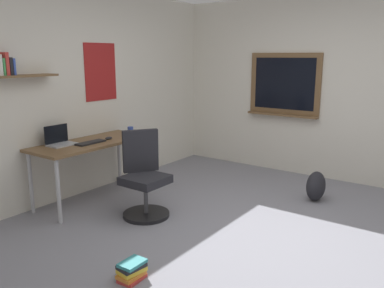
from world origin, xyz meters
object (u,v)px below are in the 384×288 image
(laptop, at_px, (60,140))
(desk, at_px, (92,148))
(backpack, at_px, (316,186))
(office_chair, at_px, (144,180))
(keyboard, at_px, (91,143))
(computer_mouse, at_px, (108,138))
(book_stack_on_floor, at_px, (132,270))
(coffee_mug, at_px, (130,130))

(laptop, bearing_deg, desk, -23.92)
(desk, distance_m, backpack, 2.79)
(office_chair, xyz_separation_m, laptop, (-0.37, 0.96, 0.39))
(desk, bearing_deg, laptop, 156.08)
(laptop, bearing_deg, backpack, -50.86)
(laptop, xyz_separation_m, keyboard, (0.26, -0.23, -0.04))
(computer_mouse, bearing_deg, book_stack_on_floor, -128.25)
(desk, relative_size, computer_mouse, 14.30)
(keyboard, relative_size, computer_mouse, 3.56)
(keyboard, height_order, computer_mouse, computer_mouse)
(coffee_mug, xyz_separation_m, backpack, (0.96, -2.21, -0.61))
(office_chair, bearing_deg, laptop, 111.02)
(computer_mouse, distance_m, coffee_mug, 0.44)
(laptop, relative_size, computer_mouse, 2.98)
(book_stack_on_floor, bearing_deg, computer_mouse, 51.75)
(laptop, height_order, computer_mouse, laptop)
(computer_mouse, xyz_separation_m, backpack, (1.40, -2.16, -0.58))
(computer_mouse, height_order, backpack, computer_mouse)
(desk, bearing_deg, office_chair, -87.50)
(desk, bearing_deg, backpack, -54.32)
(keyboard, distance_m, coffee_mug, 0.72)
(laptop, xyz_separation_m, computer_mouse, (0.54, -0.23, -0.04))
(office_chair, bearing_deg, keyboard, 98.49)
(laptop, height_order, coffee_mug, laptop)
(book_stack_on_floor, bearing_deg, backpack, -12.50)
(keyboard, bearing_deg, computer_mouse, 0.00)
(desk, height_order, office_chair, office_chair)
(coffee_mug, bearing_deg, computer_mouse, -173.49)
(desk, bearing_deg, computer_mouse, -20.72)
(keyboard, bearing_deg, book_stack_on_floor, -121.38)
(desk, height_order, computer_mouse, computer_mouse)
(office_chair, relative_size, coffee_mug, 10.33)
(book_stack_on_floor, bearing_deg, desk, 57.94)
(desk, relative_size, coffee_mug, 16.17)
(desk, xyz_separation_m, coffee_mug, (0.64, -0.03, 0.12))
(keyboard, relative_size, coffee_mug, 4.02)
(office_chair, height_order, backpack, office_chair)
(office_chair, relative_size, keyboard, 2.57)
(desk, relative_size, laptop, 4.80)
(coffee_mug, xyz_separation_m, book_stack_on_floor, (-1.68, -1.62, -0.72))
(coffee_mug, bearing_deg, backpack, -66.49)
(computer_mouse, bearing_deg, keyboard, 180.00)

